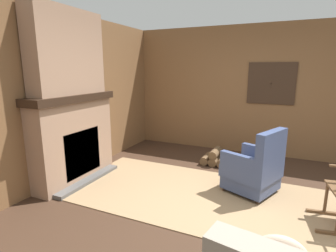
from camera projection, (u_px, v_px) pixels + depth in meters
ground_plane at (225, 212)px, 3.28m from camera, size 14.00×14.00×0.00m
wood_panel_wall_left at (61, 98)px, 4.05m from camera, size 0.06×5.77×2.63m
wood_panel_wall_back at (256, 91)px, 5.33m from camera, size 5.77×0.09×2.63m
fireplace_hearth at (74, 139)px, 4.10m from camera, size 0.55×1.54×1.38m
chimney_breast at (67, 52)px, 3.83m from camera, size 0.30×1.27×1.23m
area_rug at (204, 196)px, 3.67m from camera, size 3.93×1.82×0.01m
armchair at (254, 170)px, 3.72m from camera, size 0.86×0.86×0.96m
firewood_stack at (215, 158)px, 4.93m from camera, size 0.48×0.42×0.29m
oil_lamp_vase at (56, 88)px, 3.74m from camera, size 0.12×0.12×0.29m
storage_case at (84, 88)px, 4.26m from camera, size 0.14×0.25×0.15m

